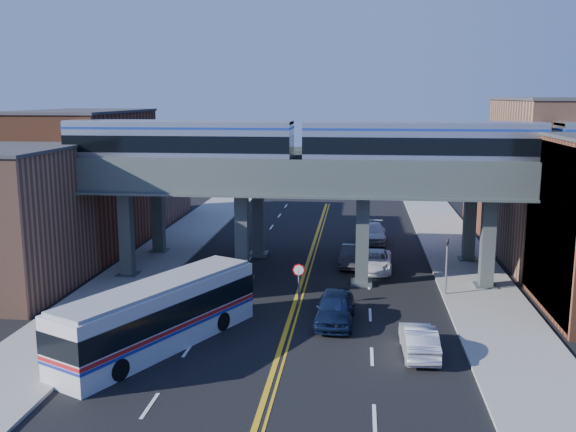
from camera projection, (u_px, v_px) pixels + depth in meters
name	position (u px, v px, depth m)	size (l,w,h in m)	color
ground	(288.00, 324.00, 35.14)	(120.00, 120.00, 0.00)	black
sidewalk_west	(145.00, 268.00, 46.15)	(5.00, 70.00, 0.16)	gray
sidewalk_east	(472.00, 278.00, 43.63)	(5.00, 70.00, 0.16)	gray
building_west_a	(3.00, 222.00, 40.24)	(8.00, 10.00, 9.00)	#875A46
building_west_b	(83.00, 181.00, 51.77)	(8.00, 14.00, 11.00)	brown
building_west_c	(138.00, 179.00, 64.75)	(8.00, 10.00, 8.00)	#875A46
building_east_b	(559.00, 182.00, 47.63)	(8.00, 14.00, 12.00)	#875A46
building_east_c	(516.00, 180.00, 60.61)	(8.00, 10.00, 9.00)	brown
mural_panel	(549.00, 230.00, 36.58)	(0.10, 9.50, 9.50)	teal
elevated_viaduct_near	(302.00, 187.00, 41.76)	(52.00, 3.60, 7.40)	#3C4644
elevated_viaduct_far	(310.00, 174.00, 48.59)	(52.00, 3.60, 7.40)	#3C4644
transit_train	(421.00, 146.00, 40.42)	(46.19, 2.89, 3.37)	black
stop_sign	(299.00, 278.00, 37.71)	(0.76, 0.09, 2.63)	slate
traffic_signal	(447.00, 261.00, 39.57)	(0.15, 0.18, 4.10)	slate
transit_bus	(160.00, 316.00, 31.72)	(7.75, 12.06, 3.12)	silver
car_lane_a	(335.00, 308.00, 35.15)	(2.04, 5.08, 1.73)	#0E1834
car_lane_b	(352.00, 256.00, 47.07)	(1.56, 4.46, 1.47)	#323134
car_lane_c	(375.00, 261.00, 45.74)	(2.35, 5.10, 1.42)	white
car_lane_d	(373.00, 233.00, 54.97)	(2.11, 5.18, 1.50)	silver
car_parked_curb	(419.00, 340.00, 30.89)	(1.56, 4.47, 1.47)	silver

